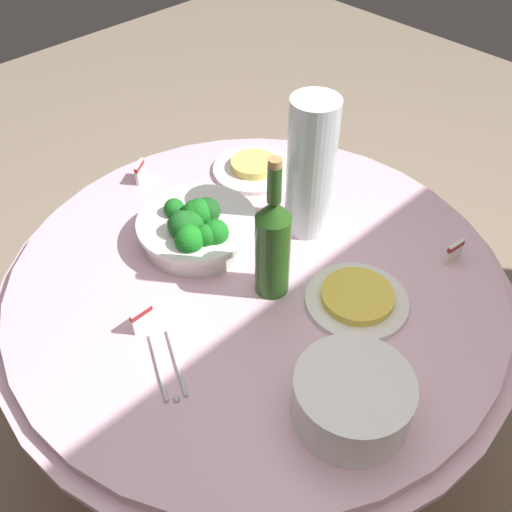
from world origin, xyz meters
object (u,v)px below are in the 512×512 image
Objects in this scene: broccoli_bowl at (197,226)px; serving_tongs at (168,367)px; food_plate_fried_egg at (357,299)px; wine_bottle at (273,244)px; label_placard_front at (455,251)px; plate_stack at (352,399)px; label_placard_rear at (142,318)px; label_placard_mid at (140,171)px; food_plate_noodles at (253,168)px; decorative_fruit_vase at (310,174)px.

broccoli_bowl reaches higher than serving_tongs.
broccoli_bowl is at bearing -72.60° from food_plate_fried_egg.
wine_bottle reaches higher than label_placard_front.
label_placard_rear is at bearing -70.59° from plate_stack.
wine_bottle is 0.53m from label_placard_mid.
plate_stack is (0.10, 0.54, 0.00)m from broccoli_bowl.
broccoli_bowl is at bearing 21.58° from food_plate_noodles.
decorative_fruit_vase is 0.30m from food_plate_fried_egg.
label_placard_front is at bearing -169.51° from plate_stack.
serving_tongs is 2.97× the size of label_placard_rear.
label_placard_mid is at bearing -36.20° from food_plate_noodles.
plate_stack is at bearing 109.41° from label_placard_rear.
wine_bottle is 0.43m from label_placard_front.
broccoli_bowl reaches higher than plate_stack.
serving_tongs is 0.68m from label_placard_front.
plate_stack is at bearing 69.25° from wine_bottle.
food_plate_noodles is 0.30m from label_placard_mid.
label_placard_front is at bearing 98.47° from food_plate_noodles.
plate_stack reaches higher than serving_tongs.
serving_tongs is 0.67m from food_plate_noodles.
label_placard_rear is at bearing -21.09° from wine_bottle.
broccoli_bowl is 1.71× the size of serving_tongs.
wine_bottle is at bearing 158.91° from label_placard_rear.
label_placard_mid is (-0.05, -0.29, -0.02)m from broccoli_bowl.
food_plate_noodles is at bearing 143.80° from label_placard_mid.
wine_bottle is 6.11× the size of label_placard_front.
decorative_fruit_vase is 6.18× the size of label_placard_rear.
decorative_fruit_vase is 1.55× the size of food_plate_noodles.
food_plate_fried_egg is (0.17, 0.50, 0.00)m from food_plate_noodles.
broccoli_bowl reaches higher than food_plate_noodles.
label_placard_rear is (0.62, -0.33, 0.00)m from label_placard_front.
broccoli_bowl is at bearing -84.82° from wine_bottle.
label_placard_rear reaches higher than serving_tongs.
plate_stack is 0.48m from label_placard_front.
label_placard_rear is at bearing -35.29° from food_plate_fried_egg.
plate_stack reaches higher than food_plate_fried_egg.
label_placard_front reaches higher than food_plate_fried_egg.
broccoli_bowl is 0.82× the size of decorative_fruit_vase.
plate_stack is 0.95× the size of food_plate_noodles.
serving_tongs is 2.97× the size of label_placard_mid.
serving_tongs is 0.12m from label_placard_rear.
label_placard_front is (-0.65, 0.21, 0.03)m from serving_tongs.
label_placard_rear is at bearing -1.89° from decorative_fruit_vase.
plate_stack is at bearing 119.81° from serving_tongs.
label_placard_mid is at bearing -67.37° from decorative_fruit_vase.
broccoli_bowl is 0.55m from plate_stack.
label_placard_mid is (0.33, -0.75, 0.00)m from label_placard_front.
label_placard_front is at bearing 129.78° from broccoli_bowl.
food_plate_fried_egg is (-0.22, -0.16, -0.04)m from plate_stack.
label_placard_front and label_placard_mid have the same top height.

